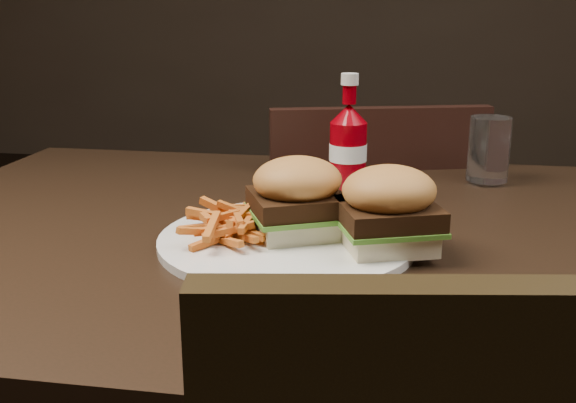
% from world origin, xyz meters
% --- Properties ---
extents(dining_table, '(1.20, 0.80, 0.04)m').
position_xyz_m(dining_table, '(0.00, 0.00, 0.73)').
color(dining_table, black).
rests_on(dining_table, ground).
extents(chair_far, '(0.49, 0.49, 0.04)m').
position_xyz_m(chair_far, '(0.01, 0.50, 0.43)').
color(chair_far, black).
rests_on(chair_far, ground).
extents(plate, '(0.30, 0.30, 0.01)m').
position_xyz_m(plate, '(-0.04, -0.07, 0.76)').
color(plate, white).
rests_on(plate, dining_table).
extents(sandwich_half_a, '(0.12, 0.12, 0.02)m').
position_xyz_m(sandwich_half_a, '(-0.03, -0.06, 0.77)').
color(sandwich_half_a, beige).
rests_on(sandwich_half_a, plate).
extents(sandwich_half_b, '(0.12, 0.12, 0.02)m').
position_xyz_m(sandwich_half_b, '(0.07, -0.09, 0.77)').
color(sandwich_half_b, beige).
rests_on(sandwich_half_b, plate).
extents(fries_pile, '(0.12, 0.12, 0.04)m').
position_xyz_m(fries_pile, '(-0.10, -0.08, 0.78)').
color(fries_pile, '#CA5029').
rests_on(fries_pile, plate).
extents(ketchup_bottle, '(0.06, 0.06, 0.11)m').
position_xyz_m(ketchup_bottle, '(0.01, 0.13, 0.81)').
color(ketchup_bottle, '#810009').
rests_on(ketchup_bottle, dining_table).
extents(tumbler, '(0.06, 0.06, 0.10)m').
position_xyz_m(tumbler, '(0.22, 0.26, 0.81)').
color(tumbler, white).
rests_on(tumbler, dining_table).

